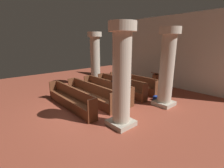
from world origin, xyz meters
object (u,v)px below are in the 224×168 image
pillar_far_side (95,58)px  hymn_book (113,81)px  pew_row_0 (132,82)px  pillar_aisle_side (167,67)px  pew_row_2 (106,89)px  pew_row_1 (120,85)px  pillar_aisle_rear (122,75)px  pew_row_3 (90,93)px  kneeler_box_blue (158,98)px  pew_row_4 (70,98)px  lectern (155,82)px

pillar_far_side → hymn_book: 3.20m
pew_row_0 → pillar_aisle_side: pillar_aisle_side is taller
pew_row_2 → pew_row_0: bearing=90.0°
pew_row_1 → pew_row_2: bearing=-90.0°
pew_row_1 → hymn_book: size_ratio=17.59×
pillar_far_side → pew_row_1: bearing=-2.9°
pillar_aisle_rear → hymn_book: pillar_aisle_rear is taller
pew_row_2 → pillar_far_side: size_ratio=1.02×
pillar_far_side → pillar_aisle_rear: bearing=-27.1°
pew_row_0 → pillar_far_side: size_ratio=1.02×
hymn_book → pillar_aisle_rear: bearing=-36.5°
pew_row_3 → kneeler_box_blue: 3.44m
pew_row_3 → pillar_far_side: size_ratio=1.02×
pillar_far_side → pew_row_4: bearing=-51.8°
pew_row_2 → pillar_aisle_side: (2.59, 1.38, 1.34)m
kneeler_box_blue → pew_row_3: bearing=-127.3°
pillar_aisle_side → kneeler_box_blue: pillar_aisle_side is taller
pew_row_1 → pillar_aisle_rear: bearing=-44.0°
pew_row_3 → hymn_book: 1.35m
pillar_aisle_side → hymn_book: 2.68m
pew_row_1 → pillar_aisle_rear: (2.59, -2.50, 1.34)m
pew_row_4 → pillar_aisle_side: 4.52m
pew_row_1 → pillar_far_side: size_ratio=1.02×
pew_row_3 → pillar_aisle_side: pillar_aisle_side is taller
pew_row_3 → pillar_far_side: 3.62m
pillar_far_side → pillar_aisle_rear: same height
pew_row_0 → kneeler_box_blue: bearing=-10.7°
pillar_aisle_rear → lectern: bearing=110.3°
pew_row_4 → hymn_book: bearing=80.8°
pew_row_1 → pillar_far_side: pillar_far_side is taller
pew_row_0 → pew_row_2: 2.07m
pew_row_0 → lectern: 1.45m
pew_row_4 → pew_row_0: bearing=90.0°
pew_row_2 → lectern: bearing=75.4°
pillar_aisle_rear → lectern: 5.21m
pew_row_0 → kneeler_box_blue: pew_row_0 is taller
lectern → kneeler_box_blue: size_ratio=2.74×
hymn_book → kneeler_box_blue: hymn_book is taller
pew_row_1 → pew_row_4: same height
pew_row_0 → pew_row_1: same height
pew_row_2 → hymn_book: hymn_book is taller
pillar_aisle_side → pew_row_4: bearing=-126.9°
pew_row_2 → pillar_far_side: bearing=155.4°
pew_row_1 → pew_row_2: same height
pillar_aisle_side → pillar_far_side: 5.14m
pillar_far_side → pillar_aisle_side: bearing=2.4°
pew_row_0 → pillar_aisle_side: size_ratio=1.02×
pillar_aisle_side → lectern: bearing=133.0°
pew_row_3 → pew_row_4: (0.00, -1.04, 0.00)m
pew_row_1 → lectern: (0.85, 2.22, -0.04)m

